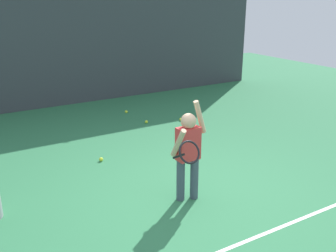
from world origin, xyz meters
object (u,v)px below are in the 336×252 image
Objects in this scene: tennis_player at (188,149)px; tennis_ball_1 at (146,122)px; tennis_ball_0 at (101,159)px; tennis_ball_3 at (126,112)px; tennis_ball_5 at (181,119)px.

tennis_player is 3.38m from tennis_ball_1.
tennis_ball_0 and tennis_ball_3 have the same top height.
tennis_ball_5 is (0.79, -1.14, 0.00)m from tennis_ball_3.
tennis_ball_0 is at bearing -138.56° from tennis_ball_1.
tennis_player is at bearing -120.92° from tennis_ball_5.
tennis_ball_0 is at bearing -153.46° from tennis_ball_5.
tennis_ball_3 is at bearing 93.61° from tennis_ball_1.
tennis_ball_0 is (-0.54, 1.77, -0.69)m from tennis_player.
tennis_ball_0 is 2.73m from tennis_ball_3.
tennis_ball_1 is (1.02, 3.15, -0.69)m from tennis_player.
tennis_ball_1 is at bearing -86.39° from tennis_ball_3.
tennis_ball_5 is (2.29, 1.14, 0.00)m from tennis_ball_0.
tennis_ball_3 is at bearing 74.45° from tennis_player.
tennis_ball_3 is (-0.06, 0.91, 0.00)m from tennis_ball_1.
tennis_ball_3 and tennis_ball_5 have the same top height.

